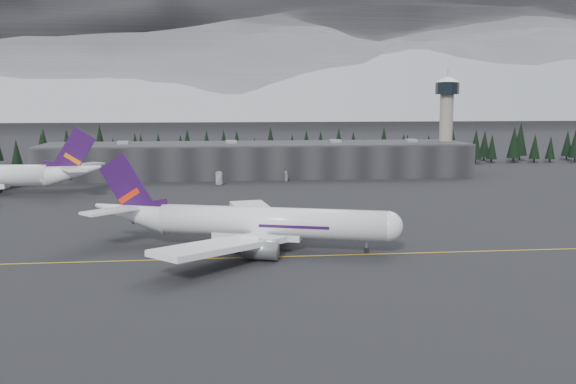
{
  "coord_description": "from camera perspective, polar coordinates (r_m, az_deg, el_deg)",
  "views": [
    {
      "loc": [
        -15.35,
        -118.31,
        29.29
      ],
      "look_at": [
        0.0,
        20.0,
        9.0
      ],
      "focal_mm": 40.0,
      "sensor_mm": 36.0,
      "label": 1
    }
  ],
  "objects": [
    {
      "name": "gse_vehicle_a",
      "position": [
        219.59,
        -6.16,
        0.76
      ],
      "size": [
        2.87,
        5.13,
        1.35
      ],
      "primitive_type": "imported",
      "rotation": [
        0.0,
        0.0,
        0.13
      ],
      "color": "white",
      "rests_on": "ground"
    },
    {
      "name": "gse_vehicle_b",
      "position": [
        228.63,
        -0.14,
        1.1
      ],
      "size": [
        4.14,
        2.63,
        1.31
      ],
      "primitive_type": "imported",
      "rotation": [
        0.0,
        0.0,
        -1.27
      ],
      "color": "#B8B8BA",
      "rests_on": "ground"
    },
    {
      "name": "terminal",
      "position": [
        244.88,
        -2.71,
        2.9
      ],
      "size": [
        160.0,
        30.0,
        12.6
      ],
      "color": "black",
      "rests_on": "ground"
    },
    {
      "name": "jet_main",
      "position": [
        126.83,
        -3.9,
        -2.67
      ],
      "size": [
        61.32,
        55.49,
        18.46
      ],
      "rotation": [
        0.0,
        0.0,
        -0.29
      ],
      "color": "white",
      "rests_on": "ground"
    },
    {
      "name": "ground",
      "position": [
        122.85,
        1.03,
        -5.5
      ],
      "size": [
        1400.0,
        1400.0,
        0.0
      ],
      "primitive_type": "plane",
      "color": "black",
      "rests_on": "ground"
    },
    {
      "name": "mountain_ridge",
      "position": [
        1118.8,
        -5.58,
        6.75
      ],
      "size": [
        4400.0,
        900.0,
        420.0
      ],
      "primitive_type": null,
      "color": "white",
      "rests_on": "ground"
    },
    {
      "name": "treeline",
      "position": [
        281.58,
        -3.2,
        3.84
      ],
      "size": [
        360.0,
        20.0,
        15.0
      ],
      "primitive_type": "cube",
      "color": "black",
      "rests_on": "ground"
    },
    {
      "name": "control_tower",
      "position": [
        262.43,
        13.91,
        6.77
      ],
      "size": [
        10.0,
        10.0,
        37.7
      ],
      "color": "gray",
      "rests_on": "ground"
    },
    {
      "name": "taxiline",
      "position": [
        120.92,
        1.16,
        -5.72
      ],
      "size": [
        400.0,
        0.4,
        0.02
      ],
      "primitive_type": "cube",
      "color": "gold",
      "rests_on": "ground"
    }
  ]
}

